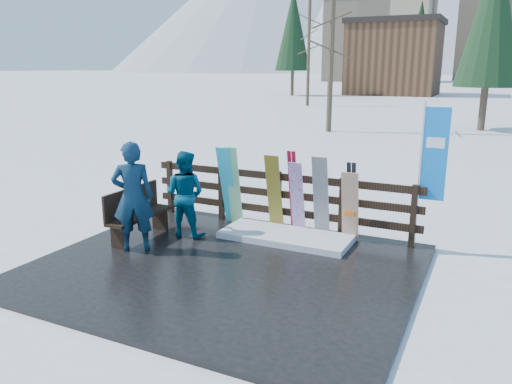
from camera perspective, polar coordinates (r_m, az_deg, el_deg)
The scene contains 18 objects.
ground at distance 8.27m, azimuth -3.61°, elevation -8.89°, with size 700.00×700.00×0.00m, color white.
deck at distance 8.25m, azimuth -3.62°, elevation -8.63°, with size 6.00×5.00×0.08m, color black.
fence at distance 9.90m, azimuth 2.56°, elevation -0.45°, with size 5.60×0.10×1.15m.
snow_patch at distance 9.39m, azimuth 3.41°, elevation -5.09°, with size 2.43×1.00×0.12m, color white.
bench at distance 9.59m, azimuth -13.48°, elevation -2.21°, with size 0.41×1.50×0.97m.
snowboard_0 at distance 10.11m, azimuth -3.26°, elevation 0.73°, with size 0.29×0.03×1.66m, color #2DD0ED.
snowboard_1 at distance 10.04m, azimuth -2.53°, elevation 0.67°, with size 0.26×0.03×1.65m, color white.
snowboard_2 at distance 9.68m, azimuth 2.10°, elevation -0.13°, with size 0.29×0.03×1.56m, color yellow.
snowboard_3 at distance 9.51m, azimuth 4.73°, elevation -0.72°, with size 0.26×0.03×1.47m, color white.
snowboard_4 at distance 9.34m, azimuth 7.42°, elevation -0.62°, with size 0.29×0.03×1.61m, color black.
snowboard_5 at distance 9.22m, azimuth 10.69°, elevation -1.72°, with size 0.31×0.03×1.36m, color silver.
ski_pair_a at distance 9.59m, azimuth 4.29°, elevation 0.01°, with size 0.16×0.32×1.63m.
ski_pair_b at distance 9.27m, azimuth 10.82°, elevation -1.12°, with size 0.17×0.25×1.50m.
rental_flag at distance 9.05m, azimuth 19.37°, elevation 3.51°, with size 0.45×0.04×2.60m.
person_front at distance 8.87m, azimuth -13.89°, elevation -0.53°, with size 0.71×0.46×1.94m, color navy.
person_back at distance 9.49m, azimuth -8.13°, elevation -0.22°, with size 0.80×0.62×1.64m, color navy.
resort_buildings at distance 122.23m, azimuth 25.52°, elevation 15.90°, with size 73.00×87.60×22.60m.
trees at distance 55.25m, azimuth 27.07°, elevation 15.16°, with size 42.15×68.84×12.55m.
Camera 1 is at (3.77, -6.61, 3.23)m, focal length 35.00 mm.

